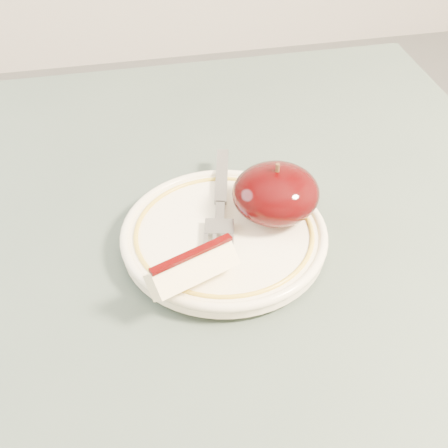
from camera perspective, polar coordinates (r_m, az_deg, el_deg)
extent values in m
cylinder|color=brown|center=(1.16, 10.84, -3.39)|extent=(0.05, 0.05, 0.71)
cube|color=#44534A|center=(0.55, -9.83, -10.17)|extent=(0.90, 0.90, 0.04)
cylinder|color=white|center=(0.59, 0.00, -1.84)|extent=(0.10, 0.10, 0.01)
cylinder|color=white|center=(0.58, 0.00, -1.19)|extent=(0.19, 0.19, 0.01)
torus|color=white|center=(0.58, 0.00, -0.82)|extent=(0.19, 0.19, 0.01)
torus|color=gold|center=(0.58, 0.00, -0.72)|extent=(0.17, 0.17, 0.00)
ellipsoid|color=black|center=(0.58, 4.76, 2.81)|extent=(0.08, 0.08, 0.05)
cylinder|color=#472D19|center=(0.57, 4.92, 5.04)|extent=(0.00, 0.00, 0.01)
cube|color=#FFEEBB|center=(0.52, -2.91, -4.20)|extent=(0.08, 0.06, 0.03)
cube|color=#370102|center=(0.51, -2.98, -2.75)|extent=(0.07, 0.03, 0.00)
cube|color=gray|center=(0.64, -0.21, 4.45)|extent=(0.03, 0.09, 0.00)
cube|color=gray|center=(0.59, -0.36, 1.19)|extent=(0.01, 0.03, 0.00)
cube|color=gray|center=(0.57, -0.43, -0.31)|extent=(0.03, 0.03, 0.00)
cube|color=gray|center=(0.55, 0.69, -2.20)|extent=(0.01, 0.04, 0.00)
cube|color=gray|center=(0.55, -0.12, -2.18)|extent=(0.01, 0.04, 0.00)
cube|color=gray|center=(0.55, -0.93, -2.17)|extent=(0.01, 0.04, 0.00)
cube|color=gray|center=(0.55, -1.73, -2.15)|extent=(0.01, 0.04, 0.00)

